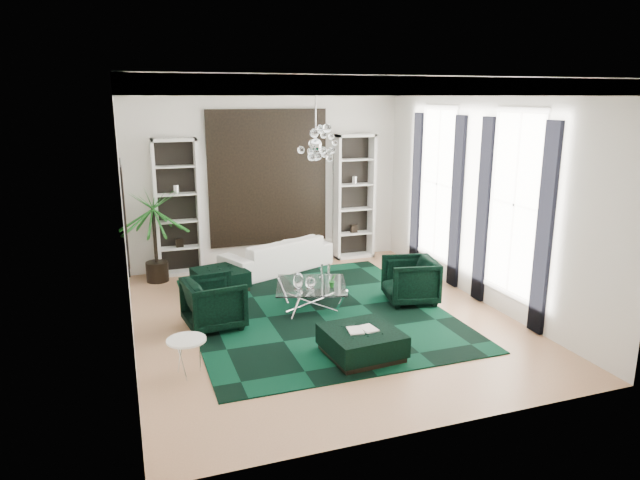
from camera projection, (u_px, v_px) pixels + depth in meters
name	position (u px, v px, depth m)	size (l,w,h in m)	color
floor	(322.00, 319.00, 9.54)	(6.00, 7.00, 0.02)	tan
ceiling	(322.00, 82.00, 8.61)	(6.00, 7.00, 0.02)	white
wall_back	(268.00, 178.00, 12.29)	(6.00, 0.02, 3.80)	white
wall_front	(436.00, 267.00, 5.86)	(6.00, 0.02, 3.80)	white
wall_left	(123.00, 220.00, 8.11)	(0.02, 7.00, 3.80)	white
wall_right	(483.00, 196.00, 10.04)	(0.02, 7.00, 3.80)	white
crown_molding	(322.00, 90.00, 8.63)	(6.00, 7.00, 0.18)	white
ceiling_medallion	(316.00, 85.00, 8.89)	(0.90, 0.90, 0.05)	white
tapestry	(268.00, 178.00, 12.24)	(2.50, 0.06, 2.80)	black
shelving_left	(177.00, 208.00, 11.60)	(0.90, 0.38, 2.80)	white
shelving_right	(354.00, 197.00, 12.85)	(0.90, 0.38, 2.80)	white
painting	(125.00, 215.00, 8.68)	(0.04, 1.30, 1.60)	black
window_near	(514.00, 205.00, 9.21)	(0.03, 1.10, 2.90)	white
curtain_near_a	(545.00, 230.00, 8.55)	(0.07, 0.30, 3.25)	black
curtain_near_b	(483.00, 211.00, 9.98)	(0.07, 0.30, 3.25)	black
window_far	(437.00, 184.00, 11.41)	(0.03, 1.10, 2.90)	white
curtain_far_a	(457.00, 203.00, 10.75)	(0.07, 0.30, 3.25)	black
curtain_far_b	(416.00, 190.00, 12.17)	(0.07, 0.30, 3.25)	black
rug	(316.00, 311.00, 9.81)	(4.20, 5.00, 0.02)	black
sofa	(277.00, 255.00, 12.06)	(2.39, 0.94, 0.70)	white
armchair_left	(214.00, 303.00, 9.06)	(0.87, 0.89, 0.81)	black
armchair_right	(410.00, 280.00, 10.19)	(0.87, 0.89, 0.81)	black
coffee_table	(311.00, 296.00, 9.99)	(1.20, 1.20, 0.41)	white
ottoman_side	(220.00, 280.00, 10.89)	(0.90, 0.90, 0.40)	black
ottoman_front	(362.00, 343.00, 8.09)	(1.00, 1.00, 0.40)	black
book	(362.00, 329.00, 8.04)	(0.42, 0.28, 0.03)	white
side_table	(187.00, 357.00, 7.54)	(0.52, 0.52, 0.50)	white
palm	(154.00, 223.00, 11.16)	(1.50, 1.50, 2.40)	#1B651E
chandelier	(316.00, 145.00, 9.12)	(0.80, 0.80, 0.72)	white
table_plant	(332.00, 281.00, 9.78)	(0.13, 0.11, 0.24)	#1B651E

